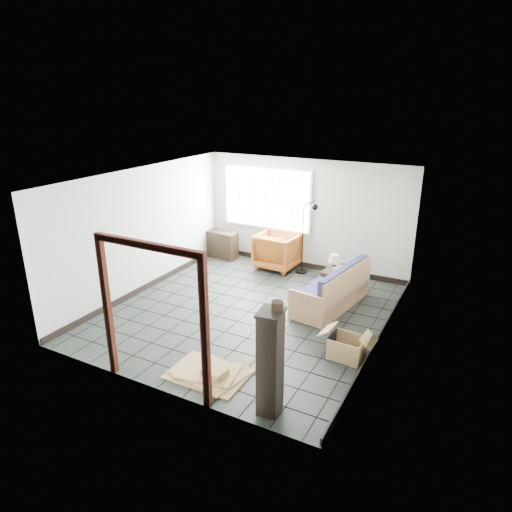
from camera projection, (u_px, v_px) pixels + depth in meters
The scene contains 15 objects.
ground at pixel (249, 312), 8.82m from camera, with size 5.50×5.50×0.00m, color black.
room_shell at pixel (249, 228), 8.27m from camera, with size 5.02×5.52×2.61m.
window_panel at pixel (267, 198), 10.96m from camera, with size 2.32×0.08×1.52m.
doorway_trim at pixel (151, 300), 6.11m from camera, with size 1.80×0.08×2.20m.
futon_sofa at pixel (334, 291), 8.95m from camera, with size 1.04×2.06×0.87m.
armchair at pixel (278, 249), 10.88m from camera, with size 0.92×0.87×0.95m, color maroon.
side_table at pixel (337, 275), 9.30m from camera, with size 0.58×0.58×0.58m.
table_lamp at pixel (334, 259), 9.18m from camera, with size 0.31×0.31×0.35m.
projector at pixel (340, 270), 9.16m from camera, with size 0.33×0.29×0.11m.
floor_lamp at pixel (308, 235), 10.38m from camera, with size 0.53×0.34×1.75m.
console_shelf at pixel (221, 244), 11.64m from camera, with size 0.90×0.42×0.68m.
tall_shelf at pixel (270, 362), 5.84m from camera, with size 0.36×0.44×1.47m.
pot at pixel (277, 306), 5.61m from camera, with size 0.20×0.20×0.11m.
open_box at pixel (347, 348), 7.24m from camera, with size 0.90×0.47×0.49m.
cardboard_pile at pixel (209, 373), 6.83m from camera, with size 1.18×0.93×0.17m.
Camera 1 is at (3.85, -6.93, 4.00)m, focal length 32.00 mm.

